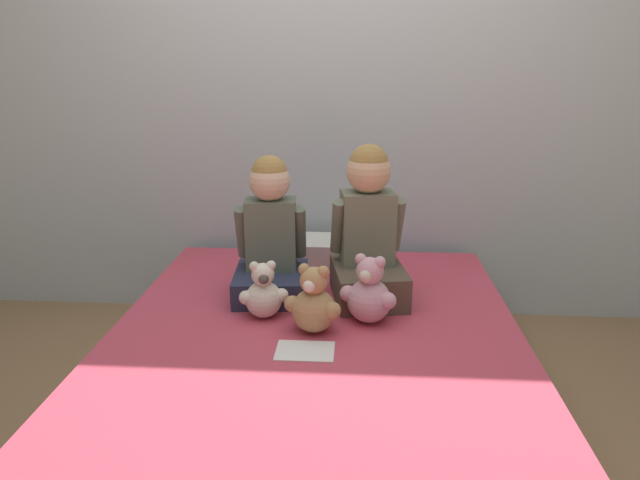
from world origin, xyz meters
TOP-DOWN VIEW (x-y plane):
  - ground_plane at (0.00, 0.00)m, footprint 14.00×14.00m
  - wall_behind_bed at (0.00, 1.11)m, footprint 8.00×0.06m
  - bed at (0.00, 0.00)m, footprint 1.61×2.04m
  - child_on_left at (-0.22, 0.40)m, footprint 0.34×0.37m
  - child_on_right at (0.20, 0.40)m, footprint 0.35×0.42m
  - teddy_bear_held_by_left_child at (-0.22, 0.15)m, footprint 0.20×0.15m
  - teddy_bear_held_by_right_child at (0.21, 0.14)m, footprint 0.22×0.18m
  - teddy_bear_between_children at (-0.01, 0.04)m, footprint 0.22×0.17m
  - pillow_at_headboard at (0.00, 0.86)m, footprint 0.50×0.26m
  - sign_card at (-0.02, -0.13)m, footprint 0.21×0.15m

SIDE VIEW (x-z plane):
  - ground_plane at x=0.00m, z-range 0.00..0.00m
  - bed at x=0.00m, z-range 0.00..0.38m
  - sign_card at x=-0.02m, z-range 0.39..0.39m
  - pillow_at_headboard at x=0.00m, z-range 0.39..0.50m
  - teddy_bear_held_by_left_child at x=-0.22m, z-range 0.37..0.61m
  - teddy_bear_between_children at x=-0.01m, z-range 0.36..0.64m
  - teddy_bear_held_by_right_child at x=0.21m, z-range 0.36..0.64m
  - child_on_left at x=-0.22m, z-range 0.34..0.96m
  - child_on_right at x=0.20m, z-range 0.34..1.01m
  - wall_behind_bed at x=0.00m, z-range 0.00..2.50m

